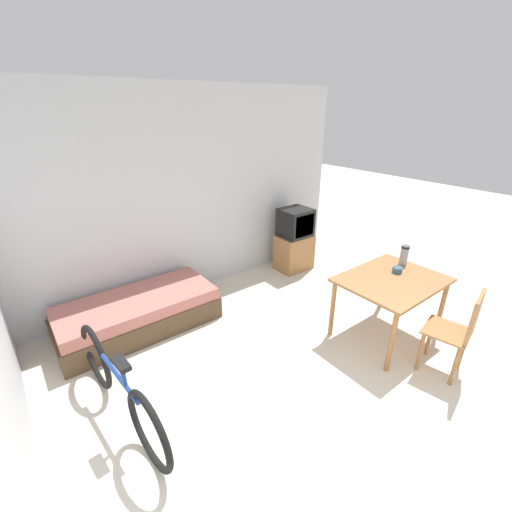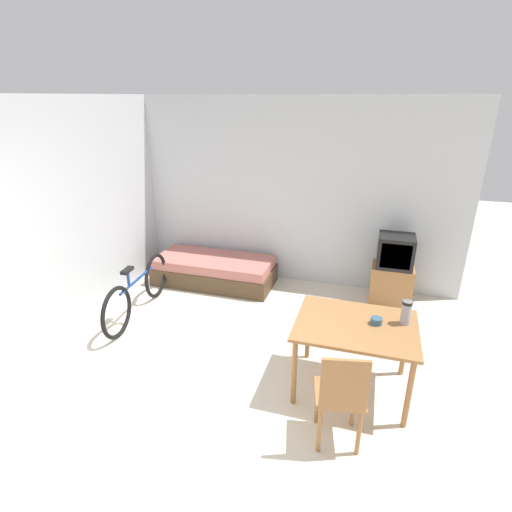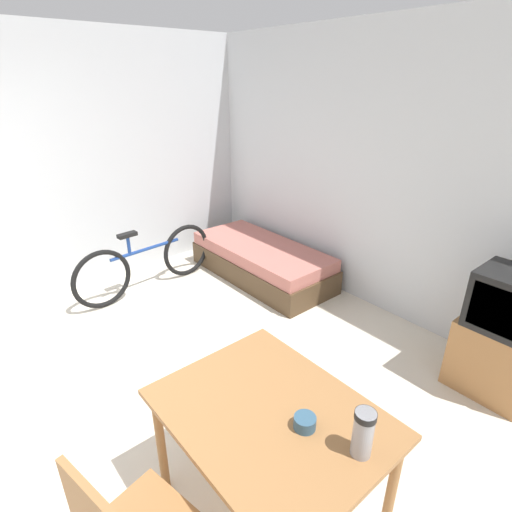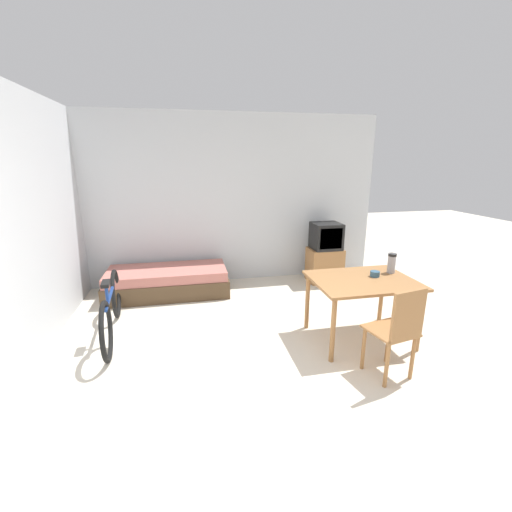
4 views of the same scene
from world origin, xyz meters
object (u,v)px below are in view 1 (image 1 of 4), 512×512
(bicycle, at_px, (119,388))
(thermos_flask, at_px, (404,254))
(tv, at_px, (294,241))
(mate_bowl, at_px, (397,270))
(wooden_chair, at_px, (458,330))
(daybed, at_px, (139,313))
(dining_table, at_px, (391,286))

(bicycle, distance_m, thermos_flask, 3.27)
(tv, height_order, mate_bowl, tv)
(tv, bearing_deg, bicycle, -158.19)
(tv, xyz_separation_m, mate_bowl, (-0.20, -1.86, 0.27))
(wooden_chair, bearing_deg, tv, 81.03)
(tv, bearing_deg, thermos_flask, -88.39)
(daybed, xyz_separation_m, mate_bowl, (2.36, -1.78, 0.55))
(dining_table, height_order, mate_bowl, mate_bowl)
(daybed, bearing_deg, dining_table, -39.96)
(daybed, height_order, dining_table, dining_table)
(daybed, bearing_deg, wooden_chair, -50.36)
(tv, bearing_deg, daybed, -178.22)
(bicycle, xyz_separation_m, mate_bowl, (2.94, -0.60, 0.43))
(tv, xyz_separation_m, thermos_flask, (0.05, -1.77, 0.37))
(daybed, relative_size, dining_table, 1.63)
(daybed, xyz_separation_m, thermos_flask, (2.61, -1.69, 0.65))
(daybed, height_order, wooden_chair, wooden_chair)
(thermos_flask, bearing_deg, bicycle, 170.79)
(wooden_chair, bearing_deg, bicycle, 152.60)
(tv, xyz_separation_m, wooden_chair, (-0.42, -2.66, 0.04))
(daybed, height_order, bicycle, bicycle)
(dining_table, bearing_deg, bicycle, 166.63)
(dining_table, distance_m, mate_bowl, 0.22)
(wooden_chair, relative_size, mate_bowl, 8.79)
(daybed, relative_size, thermos_flask, 7.78)
(daybed, height_order, tv, tv)
(daybed, distance_m, wooden_chair, 3.37)
(wooden_chair, relative_size, bicycle, 0.54)
(thermos_flask, relative_size, mate_bowl, 2.21)
(tv, height_order, thermos_flask, tv)
(daybed, xyz_separation_m, tv, (2.56, 0.08, 0.28))
(thermos_flask, bearing_deg, dining_table, -161.80)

